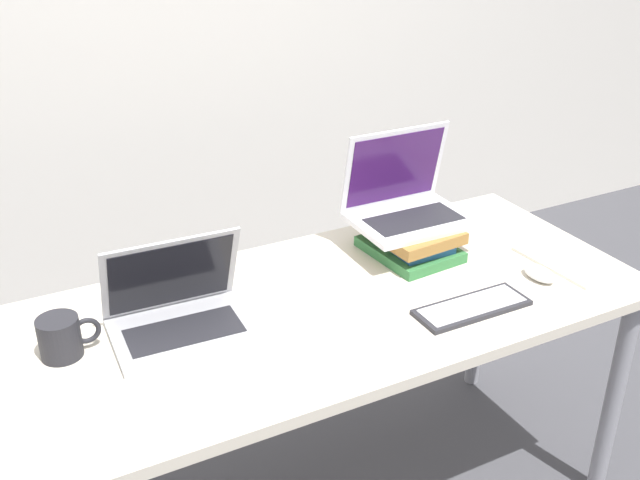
{
  "coord_description": "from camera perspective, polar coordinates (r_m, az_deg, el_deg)",
  "views": [
    {
      "loc": [
        -0.74,
        -1.07,
        1.7
      ],
      "look_at": [
        0.01,
        0.36,
        0.9
      ],
      "focal_mm": 42.0,
      "sensor_mm": 36.0,
      "label": 1
    }
  ],
  "objects": [
    {
      "name": "laptop_left",
      "position": [
        1.8,
        -10.71,
        -5.4
      ],
      "size": [
        0.34,
        0.26,
        0.24
      ],
      "color": "#B2B2B7",
      "rests_on": "desk"
    },
    {
      "name": "desk",
      "position": [
        1.93,
        -0.14,
        -6.71
      ],
      "size": [
        1.71,
        0.73,
        0.72
      ],
      "color": "beige",
      "rests_on": "ground_plane"
    },
    {
      "name": "wireless_keyboard",
      "position": [
        1.91,
        11.5,
        -5.04
      ],
      "size": [
        0.3,
        0.11,
        0.01
      ],
      "color": "#28282D",
      "rests_on": "desk"
    },
    {
      "name": "notepad",
      "position": [
        2.2,
        18.53,
        -1.44
      ],
      "size": [
        0.2,
        0.28,
        0.01
      ],
      "color": "white",
      "rests_on": "desk"
    },
    {
      "name": "mouse",
      "position": [
        2.09,
        16.37,
        -2.46
      ],
      "size": [
        0.06,
        0.1,
        0.03
      ],
      "color": "white",
      "rests_on": "desk"
    },
    {
      "name": "mug",
      "position": [
        1.78,
        -19.12,
        -7.01
      ],
      "size": [
        0.14,
        0.09,
        0.1
      ],
      "color": "#232328",
      "rests_on": "desk"
    },
    {
      "name": "book_stack",
      "position": [
        2.13,
        6.81,
        0.09
      ],
      "size": [
        0.23,
        0.29,
        0.09
      ],
      "color": "#33753D",
      "rests_on": "desk"
    },
    {
      "name": "laptop_on_books",
      "position": [
        2.13,
        6.53,
        2.89
      ],
      "size": [
        0.32,
        0.25,
        0.25
      ],
      "color": "silver",
      "rests_on": "book_stack"
    }
  ]
}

